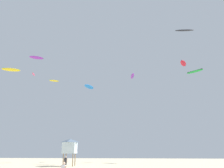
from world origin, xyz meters
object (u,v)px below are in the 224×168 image
Objects in this scene: kite_aloft_1 at (89,87)px; person_midground at (66,162)px; kite_aloft_4 at (183,63)px; kite_aloft_6 at (34,74)px; kite_aloft_9 at (195,71)px; kite_aloft_3 at (184,30)px; lifeguard_tower at (70,146)px; kite_aloft_5 at (36,58)px; kite_aloft_2 at (132,76)px; kite_aloft_8 at (11,70)px; kite_aloft_7 at (54,81)px.

person_midground is at bearing -88.32° from kite_aloft_1.
kite_aloft_4 is at bearing -36.15° from person_midground.
kite_aloft_4 is (22.27, 4.10, 6.52)m from kite_aloft_1.
person_midground is at bearing -52.32° from kite_aloft_6.
kite_aloft_3 is at bearing -122.82° from kite_aloft_9.
person_midground is 23.78m from kite_aloft_1.
lifeguard_tower is at bearing -150.71° from kite_aloft_9.
kite_aloft_5 reaches higher than kite_aloft_1.
kite_aloft_4 reaches higher than person_midground.
kite_aloft_3 reaches higher than kite_aloft_4.
lifeguard_tower is at bearing -91.97° from kite_aloft_1.
kite_aloft_9 is at bearing 57.18° from kite_aloft_3.
kite_aloft_4 is at bearing 83.98° from kite_aloft_3.
kite_aloft_5 is (-34.93, 3.58, -3.82)m from kite_aloft_3.
kite_aloft_2 is 12.77m from kite_aloft_4.
lifeguard_tower is 15.11m from kite_aloft_8.
kite_aloft_5 reaches higher than kite_aloft_2.
kite_aloft_6 reaches higher than kite_aloft_8.
kite_aloft_4 is at bearing 1.68° from kite_aloft_2.
kite_aloft_4 reaches higher than kite_aloft_6.
kite_aloft_2 reaches higher than lifeguard_tower.
kite_aloft_8 is at bearing -145.70° from kite_aloft_4.
kite_aloft_1 is 23.56m from kite_aloft_4.
kite_aloft_9 is (36.88, 1.70, 0.19)m from kite_aloft_6.
person_midground is 0.47× the size of kite_aloft_5.
kite_aloft_5 is at bearing 103.06° from kite_aloft_8.
kite_aloft_3 is 2.02× the size of kite_aloft_7.
kite_aloft_7 is at bearing 81.54° from kite_aloft_8.
kite_aloft_8 is at bearing -76.94° from kite_aloft_5.
kite_aloft_3 is at bearing -5.86° from kite_aloft_5.
kite_aloft_6 is 36.92m from kite_aloft_9.
kite_aloft_7 is at bearing -23.85° from kite_aloft_6.
kite_aloft_3 reaches higher than lifeguard_tower.
kite_aloft_3 is (21.55, -2.68, 11.75)m from kite_aloft_1.
kite_aloft_8 is at bearing -98.46° from kite_aloft_7.
kite_aloft_7 reaches higher than person_midground.
kite_aloft_8 is at bearing -151.03° from kite_aloft_9.
kite_aloft_1 reaches higher than lifeguard_tower.
kite_aloft_4 is 1.11× the size of kite_aloft_9.
kite_aloft_2 reaches higher than kite_aloft_8.
person_midground is 35.49m from kite_aloft_9.
kite_aloft_6 is at bearing 176.77° from kite_aloft_3.
lifeguard_tower is at bearing -46.40° from kite_aloft_5.
kite_aloft_1 is at bearing 62.17° from kite_aloft_8.
kite_aloft_2 is 0.89× the size of kite_aloft_4.
kite_aloft_2 is 14.31m from kite_aloft_9.
kite_aloft_9 reaches higher than kite_aloft_6.
kite_aloft_6 is at bearing -177.36° from kite_aloft_9.
kite_aloft_2 is at bearing 6.96° from kite_aloft_5.
person_midground is at bearing -143.51° from kite_aloft_3.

